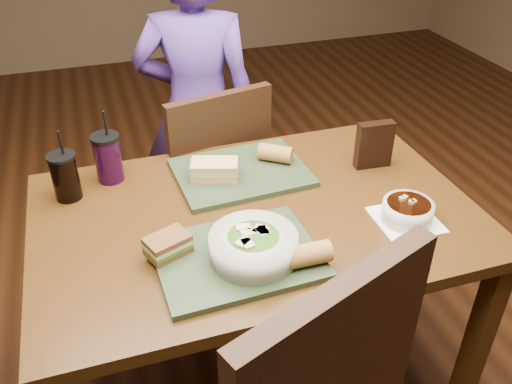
% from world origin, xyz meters
% --- Properties ---
extents(ground, '(6.00, 6.00, 0.00)m').
position_xyz_m(ground, '(0.00, 0.00, 0.00)').
color(ground, '#381C0B').
rests_on(ground, ground).
extents(dining_table, '(1.30, 0.85, 0.75)m').
position_xyz_m(dining_table, '(0.00, 0.00, 0.66)').
color(dining_table, '#3F260C').
rests_on(dining_table, ground).
extents(chair_far, '(0.48, 0.48, 0.94)m').
position_xyz_m(chair_far, '(0.01, 0.55, 0.52)').
color(chair_far, black).
rests_on(chair_far, ground).
extents(diner, '(0.59, 0.48, 1.41)m').
position_xyz_m(diner, '(0.01, 0.83, 0.70)').
color(diner, '#50328B').
rests_on(diner, ground).
extents(tray_near, '(0.43, 0.33, 0.02)m').
position_xyz_m(tray_near, '(-0.11, -0.19, 0.76)').
color(tray_near, '#283820').
rests_on(tray_near, dining_table).
extents(tray_far, '(0.44, 0.34, 0.02)m').
position_xyz_m(tray_far, '(0.02, 0.21, 0.76)').
color(tray_far, '#283820').
rests_on(tray_far, dining_table).
extents(salad_bowl, '(0.23, 0.23, 0.08)m').
position_xyz_m(salad_bowl, '(-0.08, -0.21, 0.81)').
color(salad_bowl, silver).
rests_on(salad_bowl, tray_near).
extents(soup_bowl, '(0.18, 0.18, 0.07)m').
position_xyz_m(soup_bowl, '(0.40, -0.18, 0.78)').
color(soup_bowl, white).
rests_on(soup_bowl, dining_table).
extents(sandwich_near, '(0.13, 0.11, 0.05)m').
position_xyz_m(sandwich_near, '(-0.28, -0.13, 0.79)').
color(sandwich_near, '#593819').
rests_on(sandwich_near, tray_near).
extents(sandwich_far, '(0.17, 0.12, 0.06)m').
position_xyz_m(sandwich_far, '(-0.08, 0.19, 0.80)').
color(sandwich_far, tan).
rests_on(sandwich_far, tray_far).
extents(baguette_near, '(0.12, 0.06, 0.06)m').
position_xyz_m(baguette_near, '(0.05, -0.28, 0.80)').
color(baguette_near, '#AD7533').
rests_on(baguette_near, tray_near).
extents(baguette_far, '(0.12, 0.11, 0.06)m').
position_xyz_m(baguette_far, '(0.15, 0.24, 0.80)').
color(baguette_far, '#AD7533').
rests_on(baguette_far, tray_far).
extents(cup_cola, '(0.09, 0.09, 0.23)m').
position_xyz_m(cup_cola, '(-0.52, 0.25, 0.83)').
color(cup_cola, black).
rests_on(cup_cola, dining_table).
extents(cup_berry, '(0.09, 0.09, 0.24)m').
position_xyz_m(cup_berry, '(-0.39, 0.32, 0.83)').
color(cup_berry, black).
rests_on(cup_berry, dining_table).
extents(chip_bag, '(0.12, 0.05, 0.16)m').
position_xyz_m(chip_bag, '(0.45, 0.13, 0.83)').
color(chip_bag, black).
rests_on(chip_bag, dining_table).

